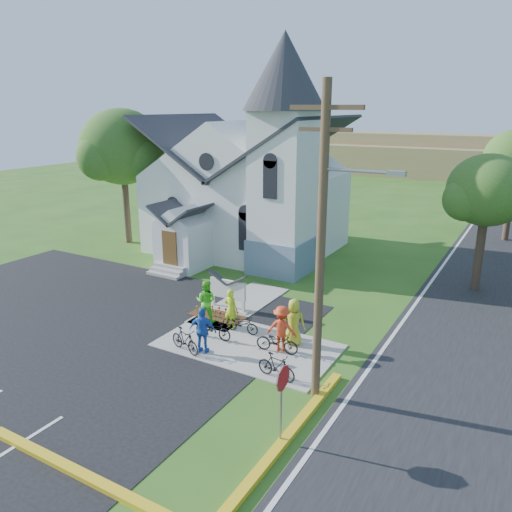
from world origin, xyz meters
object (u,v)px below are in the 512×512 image
Objects in this scene: bike_2 at (242,324)px; bike_1 at (185,340)px; bike_3 at (276,366)px; cyclist_1 at (206,301)px; cyclist_4 at (294,322)px; utility_pole at (323,239)px; cyclist_3 at (282,328)px; church_sign at (228,290)px; stop_sign at (282,388)px; bike_0 at (213,329)px; cyclist_2 at (203,330)px; bike_4 at (277,342)px; cyclist_0 at (231,309)px.

bike_1 is at bearing 156.68° from bike_2.
bike_3 is (4.01, 0.00, -0.02)m from bike_1.
cyclist_1 is 4.32m from cyclist_4.
cyclist_1 is at bearing 33.89° from bike_1.
utility_pole is 5.45× the size of cyclist_3.
cyclist_3 is (4.06, -2.40, -0.06)m from church_sign.
church_sign is 9.97m from stop_sign.
bike_0 is (-5.40, 1.79, -4.91)m from utility_pole.
cyclist_2 reaches higher than bike_4.
church_sign is 4.72m from cyclist_3.
cyclist_2 is at bearing 108.59° from cyclist_1.
utility_pole is 5.59m from cyclist_3.
cyclist_1 reaches higher than church_sign.
cyclist_4 reaches higher than cyclist_2.
church_sign is 1.62m from cyclist_1.
cyclist_1 reaches higher than bike_3.
utility_pole is 6.74m from cyclist_2.
utility_pole is at bearing 152.81° from cyclist_0.
bike_3 reaches higher than bike_0.
bike_1 is at bearing 176.98° from utility_pole.
cyclist_4 reaches higher than bike_1.
cyclist_2 is at bearing 169.05° from bike_2.
cyclist_2 is 1.09× the size of bike_4.
cyclist_0 reaches higher than bike_3.
bike_2 is (0.38, 2.24, -0.52)m from cyclist_2.
utility_pole reaches higher than bike_4.
bike_4 is (-0.89, 1.75, -0.02)m from bike_3.
cyclist_3 is at bearing -105.92° from bike_2.
bike_4 is at bearing -164.83° from cyclist_2.
church_sign is at bearing -51.09° from cyclist_0.
bike_1 is (-0.40, -2.69, -0.41)m from cyclist_0.
cyclist_0 is (1.27, -1.71, -0.09)m from church_sign.
utility_pole is at bearing -122.90° from bike_2.
bike_0 reaches higher than bike_2.
cyclist_0 is 1.15× the size of bike_3.
utility_pole is (6.56, -4.70, 4.38)m from church_sign.
cyclist_1 is (-1.36, 0.09, 0.06)m from cyclist_0.
cyclist_2 reaches higher than cyclist_3.
stop_sign is 7.19m from bike_0.
bike_1 reaches higher than bike_3.
bike_0 is 4.01m from bike_3.
cyclist_3 is at bearing 154.75° from cyclist_1.
bike_0 is at bearing 119.69° from cyclist_1.
cyclist_0 is at bearing 150.54° from utility_pole.
cyclist_0 is 4.52m from bike_3.
cyclist_3 is (-2.58, 5.00, -0.81)m from stop_sign.
cyclist_2 reaches higher than church_sign.
stop_sign is 5.68m from cyclist_3.
church_sign is at bearing 44.49° from bike_2.
cyclist_0 is 1.05× the size of bike_4.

